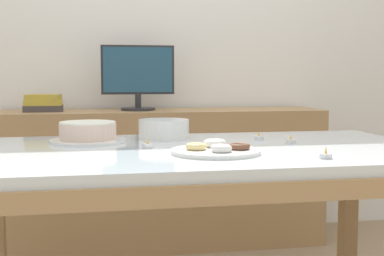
{
  "coord_description": "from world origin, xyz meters",
  "views": [
    {
      "loc": [
        -0.4,
        -1.89,
        1.01
      ],
      "look_at": [
        -0.02,
        0.12,
        0.81
      ],
      "focal_mm": 50.0,
      "sensor_mm": 36.0,
      "label": 1
    }
  ],
  "objects_px": {
    "tealight_centre": "(259,137)",
    "tealight_right_edge": "(326,155)",
    "plate_stack": "(164,129)",
    "cake_chocolate_round": "(88,133)",
    "book_stack": "(43,103)",
    "tealight_near_front": "(291,141)",
    "computer_monitor": "(138,78)",
    "pastry_platter": "(216,150)",
    "tealight_near_cakes": "(148,145)"
  },
  "relations": [
    {
      "from": "plate_stack",
      "to": "cake_chocolate_round",
      "type": "bearing_deg",
      "value": -166.74
    },
    {
      "from": "tealight_centre",
      "to": "computer_monitor",
      "type": "bearing_deg",
      "value": 110.88
    },
    {
      "from": "tealight_centre",
      "to": "tealight_right_edge",
      "type": "relative_size",
      "value": 1.0
    },
    {
      "from": "computer_monitor",
      "to": "tealight_centre",
      "type": "height_order",
      "value": "computer_monitor"
    },
    {
      "from": "tealight_near_cakes",
      "to": "cake_chocolate_round",
      "type": "bearing_deg",
      "value": 134.6
    },
    {
      "from": "book_stack",
      "to": "plate_stack",
      "type": "bearing_deg",
      "value": -58.86
    },
    {
      "from": "computer_monitor",
      "to": "cake_chocolate_round",
      "type": "bearing_deg",
      "value": -106.03
    },
    {
      "from": "book_stack",
      "to": "tealight_near_front",
      "type": "xyz_separation_m",
      "value": [
        1.02,
        -1.18,
        -0.1
      ]
    },
    {
      "from": "tealight_near_front",
      "to": "pastry_platter",
      "type": "bearing_deg",
      "value": -149.33
    },
    {
      "from": "book_stack",
      "to": "cake_chocolate_round",
      "type": "xyz_separation_m",
      "value": [
        0.25,
        -1.0,
        -0.07
      ]
    },
    {
      "from": "tealight_near_cakes",
      "to": "computer_monitor",
      "type": "bearing_deg",
      "value": 86.47
    },
    {
      "from": "cake_chocolate_round",
      "to": "tealight_near_front",
      "type": "xyz_separation_m",
      "value": [
        0.77,
        -0.18,
        -0.03
      ]
    },
    {
      "from": "book_stack",
      "to": "tealight_near_cakes",
      "type": "distance_m",
      "value": 1.3
    },
    {
      "from": "computer_monitor",
      "to": "tealight_near_cakes",
      "type": "height_order",
      "value": "computer_monitor"
    },
    {
      "from": "book_stack",
      "to": "computer_monitor",
      "type": "bearing_deg",
      "value": -0.15
    },
    {
      "from": "plate_stack",
      "to": "tealight_near_front",
      "type": "bearing_deg",
      "value": -29.23
    },
    {
      "from": "plate_stack",
      "to": "tealight_right_edge",
      "type": "bearing_deg",
      "value": -56.04
    },
    {
      "from": "book_stack",
      "to": "tealight_near_front",
      "type": "height_order",
      "value": "book_stack"
    },
    {
      "from": "computer_monitor",
      "to": "tealight_near_front",
      "type": "xyz_separation_m",
      "value": [
        0.48,
        -1.18,
        -0.24
      ]
    },
    {
      "from": "tealight_near_cakes",
      "to": "tealight_right_edge",
      "type": "height_order",
      "value": "same"
    },
    {
      "from": "plate_stack",
      "to": "tealight_near_front",
      "type": "xyz_separation_m",
      "value": [
        0.46,
        -0.26,
        -0.03
      ]
    },
    {
      "from": "cake_chocolate_round",
      "to": "pastry_platter",
      "type": "distance_m",
      "value": 0.58
    },
    {
      "from": "computer_monitor",
      "to": "tealight_near_front",
      "type": "distance_m",
      "value": 1.3
    },
    {
      "from": "tealight_right_edge",
      "to": "book_stack",
      "type": "bearing_deg",
      "value": 122.31
    },
    {
      "from": "book_stack",
      "to": "cake_chocolate_round",
      "type": "bearing_deg",
      "value": -76.03
    },
    {
      "from": "computer_monitor",
      "to": "tealight_near_front",
      "type": "relative_size",
      "value": 10.6
    },
    {
      "from": "tealight_near_cakes",
      "to": "tealight_right_edge",
      "type": "distance_m",
      "value": 0.63
    },
    {
      "from": "book_stack",
      "to": "tealight_near_front",
      "type": "bearing_deg",
      "value": -49.27
    },
    {
      "from": "tealight_near_cakes",
      "to": "pastry_platter",
      "type": "bearing_deg",
      "value": -39.05
    },
    {
      "from": "computer_monitor",
      "to": "cake_chocolate_round",
      "type": "height_order",
      "value": "computer_monitor"
    },
    {
      "from": "tealight_near_cakes",
      "to": "tealight_near_front",
      "type": "xyz_separation_m",
      "value": [
        0.56,
        0.03,
        0.0
      ]
    },
    {
      "from": "pastry_platter",
      "to": "tealight_near_front",
      "type": "bearing_deg",
      "value": 30.67
    },
    {
      "from": "book_stack",
      "to": "tealight_centre",
      "type": "relative_size",
      "value": 5.48
    },
    {
      "from": "tealight_near_front",
      "to": "tealight_right_edge",
      "type": "height_order",
      "value": "same"
    },
    {
      "from": "computer_monitor",
      "to": "tealight_near_cakes",
      "type": "distance_m",
      "value": 1.24
    },
    {
      "from": "computer_monitor",
      "to": "pastry_platter",
      "type": "distance_m",
      "value": 1.41
    },
    {
      "from": "cake_chocolate_round",
      "to": "tealight_right_edge",
      "type": "height_order",
      "value": "cake_chocolate_round"
    },
    {
      "from": "pastry_platter",
      "to": "tealight_centre",
      "type": "distance_m",
      "value": 0.43
    },
    {
      "from": "cake_chocolate_round",
      "to": "book_stack",
      "type": "bearing_deg",
      "value": 103.97
    },
    {
      "from": "computer_monitor",
      "to": "tealight_near_cakes",
      "type": "bearing_deg",
      "value": -93.53
    },
    {
      "from": "tealight_near_cakes",
      "to": "tealight_near_front",
      "type": "distance_m",
      "value": 0.56
    },
    {
      "from": "book_stack",
      "to": "cake_chocolate_round",
      "type": "distance_m",
      "value": 1.03
    },
    {
      "from": "pastry_platter",
      "to": "cake_chocolate_round",
      "type": "bearing_deg",
      "value": 137.62
    },
    {
      "from": "computer_monitor",
      "to": "tealight_right_edge",
      "type": "xyz_separation_m",
      "value": [
        0.45,
        -1.56,
        -0.24
      ]
    },
    {
      "from": "cake_chocolate_round",
      "to": "tealight_centre",
      "type": "relative_size",
      "value": 7.49
    },
    {
      "from": "cake_chocolate_round",
      "to": "tealight_near_front",
      "type": "bearing_deg",
      "value": -13.41
    },
    {
      "from": "pastry_platter",
      "to": "tealight_right_edge",
      "type": "height_order",
      "value": "pastry_platter"
    },
    {
      "from": "plate_stack",
      "to": "tealight_near_cakes",
      "type": "height_order",
      "value": "plate_stack"
    },
    {
      "from": "pastry_platter",
      "to": "tealight_right_edge",
      "type": "xyz_separation_m",
      "value": [
        0.31,
        -0.17,
        -0.0
      ]
    },
    {
      "from": "tealight_near_front",
      "to": "tealight_right_edge",
      "type": "distance_m",
      "value": 0.38
    }
  ]
}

